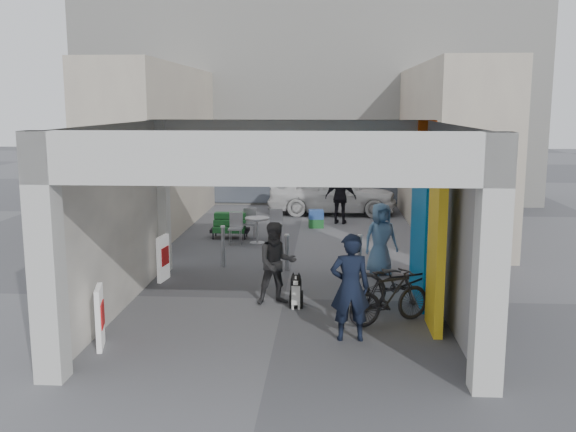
# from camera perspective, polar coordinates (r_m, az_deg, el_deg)

# --- Properties ---
(ground) EXTENTS (90.00, 90.00, 0.00)m
(ground) POSITION_cam_1_polar(r_m,az_deg,el_deg) (12.94, -0.36, -7.37)
(ground) COLOR #57575C
(ground) RESTS_ON ground
(arcade_canopy) EXTENTS (6.40, 6.45, 6.40)m
(arcade_canopy) POSITION_cam_1_polar(r_m,az_deg,el_deg) (11.61, 2.01, 2.28)
(arcade_canopy) COLOR beige
(arcade_canopy) RESTS_ON ground
(far_building) EXTENTS (18.00, 4.08, 8.00)m
(far_building) POSITION_cam_1_polar(r_m,az_deg,el_deg) (26.33, 1.73, 10.23)
(far_building) COLOR silver
(far_building) RESTS_ON ground
(plaza_bldg_left) EXTENTS (2.00, 9.00, 5.00)m
(plaza_bldg_left) POSITION_cam_1_polar(r_m,az_deg,el_deg) (20.58, -11.58, 5.97)
(plaza_bldg_left) COLOR beige
(plaza_bldg_left) RESTS_ON ground
(plaza_bldg_right) EXTENTS (2.00, 9.00, 5.00)m
(plaza_bldg_right) POSITION_cam_1_polar(r_m,az_deg,el_deg) (20.21, 14.03, 5.81)
(plaza_bldg_right) COLOR beige
(plaza_bldg_right) RESTS_ON ground
(bollard_left) EXTENTS (0.09, 0.09, 0.98)m
(bollard_left) POSITION_cam_1_polar(r_m,az_deg,el_deg) (15.39, -5.78, -2.73)
(bollard_left) COLOR #999CA2
(bollard_left) RESTS_ON ground
(bollard_center) EXTENTS (0.09, 0.09, 0.84)m
(bollard_center) POSITION_cam_1_polar(r_m,az_deg,el_deg) (15.01, -0.10, -3.27)
(bollard_center) COLOR #999CA2
(bollard_center) RESTS_ON ground
(bollard_right) EXTENTS (0.09, 0.09, 0.85)m
(bollard_right) POSITION_cam_1_polar(r_m,az_deg,el_deg) (14.96, 6.40, -3.35)
(bollard_right) COLOR #999CA2
(bollard_right) RESTS_ON ground
(advert_board_near) EXTENTS (0.21, 0.55, 1.00)m
(advert_board_near) POSITION_cam_1_polar(r_m,az_deg,el_deg) (10.73, -16.38, -8.62)
(advert_board_near) COLOR silver
(advert_board_near) RESTS_ON ground
(advert_board_far) EXTENTS (0.16, 0.56, 1.00)m
(advert_board_far) POSITION_cam_1_polar(r_m,az_deg,el_deg) (14.40, -11.02, -3.68)
(advert_board_far) COLOR silver
(advert_board_far) RESTS_ON ground
(cafe_set) EXTENTS (1.44, 1.16, 0.87)m
(cafe_set) POSITION_cam_1_polar(r_m,az_deg,el_deg) (18.24, -3.02, -1.27)
(cafe_set) COLOR #A2A2A7
(cafe_set) RESTS_ON ground
(produce_stand) EXTENTS (1.10, 0.60, 0.73)m
(produce_stand) POSITION_cam_1_polar(r_m,az_deg,el_deg) (18.70, -5.18, -1.09)
(produce_stand) COLOR black
(produce_stand) RESTS_ON ground
(crate_stack) EXTENTS (0.49, 0.40, 0.56)m
(crate_stack) POSITION_cam_1_polar(r_m,az_deg,el_deg) (20.21, 2.51, -0.25)
(crate_stack) COLOR #16501E
(crate_stack) RESTS_ON ground
(border_collie) EXTENTS (0.26, 0.51, 0.70)m
(border_collie) POSITION_cam_1_polar(r_m,az_deg,el_deg) (12.34, 0.73, -6.88)
(border_collie) COLOR black
(border_collie) RESTS_ON ground
(man_with_dog) EXTENTS (0.68, 0.47, 1.80)m
(man_with_dog) POSITION_cam_1_polar(r_m,az_deg,el_deg) (10.57, 5.54, -6.32)
(man_with_dog) COLOR black
(man_with_dog) RESTS_ON ground
(man_back_turned) EXTENTS (0.92, 0.80, 1.61)m
(man_back_turned) POSITION_cam_1_polar(r_m,az_deg,el_deg) (12.45, -1.02, -4.22)
(man_back_turned) COLOR #39393B
(man_back_turned) RESTS_ON ground
(man_elderly) EXTENTS (0.93, 0.77, 1.64)m
(man_elderly) POSITION_cam_1_polar(r_m,az_deg,el_deg) (14.75, 8.24, -2.01)
(man_elderly) COLOR #5982AD
(man_elderly) RESTS_ON ground
(man_crates) EXTENTS (1.07, 0.60, 1.72)m
(man_crates) POSITION_cam_1_polar(r_m,az_deg,el_deg) (20.84, 4.70, 1.66)
(man_crates) COLOR black
(man_crates) RESTS_ON ground
(bicycle_front) EXTENTS (2.13, 1.06, 1.07)m
(bicycle_front) POSITION_cam_1_polar(r_m,az_deg,el_deg) (12.29, 10.27, -5.87)
(bicycle_front) COLOR black
(bicycle_front) RESTS_ON ground
(bicycle_rear) EXTENTS (1.66, 1.18, 0.98)m
(bicycle_rear) POSITION_cam_1_polar(r_m,az_deg,el_deg) (11.54, 9.02, -7.10)
(bicycle_rear) COLOR black
(bicycle_rear) RESTS_ON ground
(white_van) EXTENTS (4.53, 1.89, 1.53)m
(white_van) POSITION_cam_1_polar(r_m,az_deg,el_deg) (22.77, 3.94, 2.12)
(white_van) COLOR white
(white_van) RESTS_ON ground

